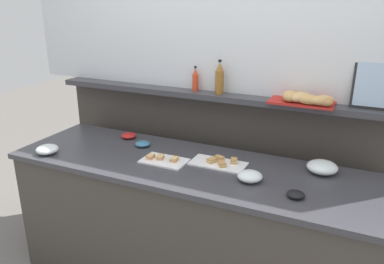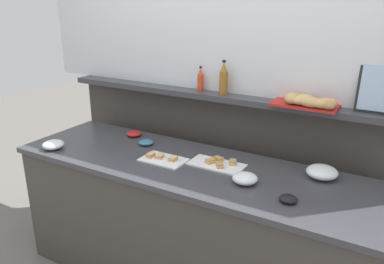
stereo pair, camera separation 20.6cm
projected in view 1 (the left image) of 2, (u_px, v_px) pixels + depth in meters
The scene contains 15 objects.
ground_plane at pixel (221, 235), 3.19m from camera, with size 12.00×12.00×0.00m, color slate.
buffet_counter at pixel (190, 225), 2.53m from camera, with size 2.35×0.72×0.89m.
back_ledge_unit at pixel (220, 166), 2.93m from camera, with size 2.61×0.22×1.24m.
sandwich_platter_side at pixel (219, 163), 2.38m from camera, with size 0.34×0.18×0.04m.
sandwich_platter_front at pixel (164, 160), 2.42m from camera, with size 0.29×0.18×0.04m.
glass_bowl_large at pixel (47, 150), 2.55m from camera, with size 0.15×0.15×0.06m.
glass_bowl_medium at pixel (250, 177), 2.16m from camera, with size 0.14×0.14×0.06m.
glass_bowl_small at pixel (322, 168), 2.26m from camera, with size 0.18×0.18×0.07m.
condiment_bowl_teal at pixel (129, 136), 2.83m from camera, with size 0.11×0.11×0.04m, color red.
condiment_bowl_dark at pixel (296, 194), 1.98m from camera, with size 0.09×0.09×0.03m, color black.
condiment_bowl_red at pixel (143, 144), 2.67m from camera, with size 0.10×0.10×0.04m, color teal.
vinegar_bottle_amber at pixel (220, 79), 2.63m from camera, with size 0.06×0.06×0.24m.
hot_sauce_bottle at pixel (195, 80), 2.73m from camera, with size 0.04×0.04×0.18m.
bread_basket at pixel (304, 99), 2.38m from camera, with size 0.42×0.29×0.08m.
framed_picture at pixel (374, 85), 2.27m from camera, with size 0.24×0.07×0.29m.
Camera 1 is at (0.94, -1.98, 1.86)m, focal length 35.82 mm.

